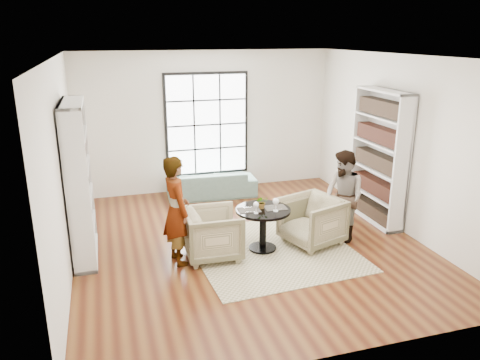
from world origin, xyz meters
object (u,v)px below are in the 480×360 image
object	(u,v)px
wine_glass_right	(276,202)
armchair_left	(213,234)
person_right	(344,197)
pedestal_table	(263,220)
person_left	(176,210)
wine_glass_left	(256,205)
flower_centerpiece	(262,202)
armchair_right	(312,221)
sofa	(212,184)

from	to	relation	value
wine_glass_right	armchair_left	bearing A→B (deg)	172.83
person_right	armchair_left	bearing A→B (deg)	-99.39
pedestal_table	person_right	bearing A→B (deg)	-0.13
armchair_left	person_left	xyz separation A→B (m)	(-0.55, 0.00, 0.44)
person_left	person_right	xyz separation A→B (m)	(2.76, 0.02, -0.06)
pedestal_table	wine_glass_right	xyz separation A→B (m)	(0.16, -0.14, 0.34)
person_right	wine_glass_right	world-z (taller)	person_right
wine_glass_left	person_left	bearing A→B (deg)	174.48
armchair_left	wine_glass_left	xyz separation A→B (m)	(0.65, -0.12, 0.44)
wine_glass_left	flower_centerpiece	xyz separation A→B (m)	(0.16, 0.18, -0.03)
pedestal_table	person_right	xyz separation A→B (m)	(1.40, -0.00, 0.26)
armchair_right	wine_glass_right	world-z (taller)	wine_glass_right
person_right	flower_centerpiece	distance (m)	1.40
sofa	flower_centerpiece	xyz separation A→B (m)	(0.19, -2.72, 0.52)
pedestal_table	flower_centerpiece	world-z (taller)	flower_centerpiece
sofa	person_right	distance (m)	3.23
person_right	wine_glass_left	world-z (taller)	person_right
pedestal_table	sofa	bearing A→B (deg)	93.92
sofa	person_right	size ratio (longest dim) A/B	1.22
sofa	wine_glass_right	bearing A→B (deg)	99.97
sofa	armchair_right	world-z (taller)	armchair_right
armchair_right	flower_centerpiece	bearing A→B (deg)	-111.41
armchair_right	wine_glass_left	world-z (taller)	wine_glass_left
armchair_left	person_left	distance (m)	0.70
pedestal_table	wine_glass_left	world-z (taller)	wine_glass_left
pedestal_table	sofa	size ratio (longest dim) A/B	0.47
wine_glass_right	flower_centerpiece	world-z (taller)	wine_glass_right
wine_glass_left	flower_centerpiece	world-z (taller)	flower_centerpiece
sofa	person_left	size ratio (longest dim) A/B	1.12
sofa	wine_glass_left	size ratio (longest dim) A/B	9.99
wine_glass_left	wine_glass_right	bearing A→B (deg)	-1.05
armchair_right	person_right	distance (m)	0.66
sofa	person_right	bearing A→B (deg)	123.04
armchair_left	pedestal_table	bearing A→B (deg)	-86.68
sofa	person_right	world-z (taller)	person_right
pedestal_table	person_left	bearing A→B (deg)	-179.09
pedestal_table	wine_glass_right	size ratio (longest dim) A/B	4.01
person_right	flower_centerpiece	xyz separation A→B (m)	(-1.40, 0.05, 0.03)
armchair_left	wine_glass_left	distance (m)	0.79
person_left	flower_centerpiece	bearing A→B (deg)	-97.85
armchair_right	armchair_left	bearing A→B (deg)	-107.47
person_left	flower_centerpiece	world-z (taller)	person_left
wine_glass_right	flower_centerpiece	size ratio (longest dim) A/B	1.05
wine_glass_left	flower_centerpiece	bearing A→B (deg)	49.00
armchair_left	armchair_right	bearing A→B (deg)	-87.57
pedestal_table	armchair_left	size ratio (longest dim) A/B	1.02
person_right	wine_glass_right	bearing A→B (deg)	-93.43
armchair_left	armchair_right	distance (m)	1.66
sofa	wine_glass_left	distance (m)	2.95
person_left	flower_centerpiece	distance (m)	1.36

